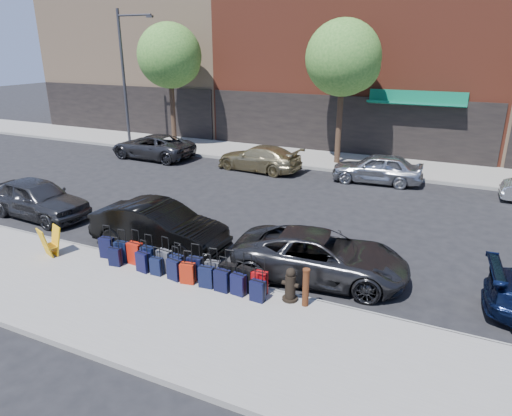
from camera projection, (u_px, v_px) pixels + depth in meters
The scene contains 38 objects.
ground at pixel (253, 222), 16.83m from camera, with size 120.00×120.00×0.00m, color black.
sidewalk_near at pixel (141, 306), 11.26m from camera, with size 60.00×4.00×0.15m, color gray.
sidewalk_far at pixel (330, 160), 25.33m from camera, with size 60.00×4.00×0.15m, color gray.
curb_near at pixel (186, 271), 12.98m from camera, with size 60.00×0.08×0.15m, color gray.
curb_far at pixel (319, 169), 23.60m from camera, with size 60.00×0.08×0.15m, color gray.
building_left at pixel (167, 19), 35.81m from camera, with size 15.00×12.12×16.00m.
tree_left at pixel (172, 58), 27.01m from camera, with size 3.80×3.80×7.27m.
tree_center at pixel (346, 60), 22.83m from camera, with size 3.80×3.80×7.27m.
streetlight at pixel (126, 70), 27.84m from camera, with size 2.59×0.18×8.00m.
suitcase_front_0 at pixel (107, 247), 13.58m from camera, with size 0.44×0.28×1.01m.
suitcase_front_1 at pixel (122, 251), 13.34m from camera, with size 0.42×0.26×0.98m.
suitcase_front_2 at pixel (135, 253), 13.17m from camera, with size 0.44×0.26×1.05m.
suitcase_front_3 at pixel (148, 257), 13.02m from camera, with size 0.42×0.24×0.98m.
suitcase_front_4 at pixel (165, 261), 12.73m from camera, with size 0.45×0.29×1.03m.
suitcase_front_5 at pixel (177, 265), 12.56m from camera, with size 0.41×0.25×0.94m.
suitcase_front_6 at pixel (195, 268), 12.35m from camera, with size 0.43×0.26×1.00m.
suitcase_front_7 at pixel (213, 271), 12.20m from camera, with size 0.42×0.28×0.95m.
suitcase_front_8 at pixel (229, 275), 11.97m from camera, with size 0.44×0.27×1.01m.
suitcase_front_9 at pixel (246, 279), 11.74m from camera, with size 0.46×0.30×1.04m.
suitcase_front_10 at pixel (259, 283), 11.58m from camera, with size 0.42×0.23×1.00m.
suitcase_back_1 at pixel (115, 257), 13.10m from camera, with size 0.39×0.26×0.86m.
suitcase_back_3 at pixel (143, 262), 12.74m from camera, with size 0.42×0.28×0.93m.
suitcase_back_4 at pixel (157, 266), 12.57m from camera, with size 0.34×0.20×0.81m.
suitcase_back_5 at pixel (175, 269), 12.31m from camera, with size 0.43×0.30×0.95m.
suitcase_back_6 at pixel (188, 273), 12.12m from camera, with size 0.42×0.29×0.92m.
suitcase_back_7 at pixel (207, 277), 11.92m from camera, with size 0.41×0.27×0.93m.
suitcase_back_8 at pixel (222, 280), 11.73m from camera, with size 0.40×0.24×0.95m.
suitcase_back_9 at pixel (238, 284), 11.56m from camera, with size 0.40×0.26×0.91m.
suitcase_back_10 at pixel (258, 291), 11.28m from camera, with size 0.38×0.23×0.88m.
fire_hydrant at pixel (290, 285), 11.27m from camera, with size 0.44×0.40×0.88m.
bollard at pixel (306, 287), 10.99m from camera, with size 0.18×0.18×0.99m.
display_rack at pixel (50, 242), 13.66m from camera, with size 0.65×0.68×0.89m.
car_near_0 at pixel (38, 198), 17.07m from camera, with size 1.74×4.32×1.47m, color #363638.
car_near_1 at pixel (159, 226), 14.42m from camera, with size 1.57×4.50×1.48m, color black.
car_near_2 at pixel (321, 256), 12.59m from camera, with size 2.21×4.79×1.33m, color #2E2E30.
car_far_0 at pixel (153, 146), 25.93m from camera, with size 2.27×4.92×1.37m, color #363638.
car_far_1 at pixel (259, 158), 23.40m from camera, with size 1.82×4.48×1.30m, color #9D8D60.
car_far_2 at pixel (377, 168), 21.32m from camera, with size 1.66×4.13×1.41m, color #B2B5B9.
Camera 1 is at (6.71, -14.15, 6.18)m, focal length 32.00 mm.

